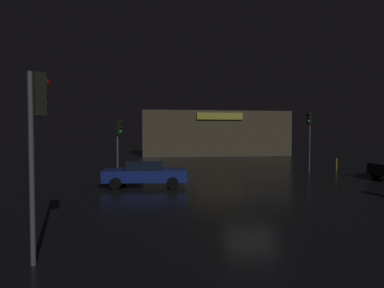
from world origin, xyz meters
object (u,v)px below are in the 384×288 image
(traffic_signal_cross_left, at_px, (309,126))
(store_building, at_px, (214,134))
(traffic_signal_opposite, at_px, (37,120))
(car_near, at_px, (145,173))
(traffic_signal_cross_right, at_px, (119,135))

(traffic_signal_cross_left, bearing_deg, store_building, 99.84)
(traffic_signal_opposite, distance_m, traffic_signal_cross_left, 20.49)
(traffic_signal_opposite, bearing_deg, traffic_signal_cross_left, 45.77)
(store_building, distance_m, car_near, 25.29)
(traffic_signal_opposite, height_order, traffic_signal_cross_right, traffic_signal_opposite)
(traffic_signal_opposite, xyz_separation_m, traffic_signal_cross_right, (0.43, 13.60, -0.41))
(store_building, distance_m, traffic_signal_cross_left, 19.30)
(traffic_signal_opposite, relative_size, traffic_signal_cross_left, 0.94)
(store_building, relative_size, car_near, 4.10)
(traffic_signal_cross_right, relative_size, car_near, 0.82)
(traffic_signal_cross_left, height_order, traffic_signal_cross_right, traffic_signal_cross_left)
(store_building, bearing_deg, traffic_signal_cross_right, -117.74)
(traffic_signal_opposite, bearing_deg, traffic_signal_cross_right, 88.18)
(traffic_signal_cross_left, height_order, car_near, traffic_signal_cross_left)
(store_building, height_order, traffic_signal_opposite, store_building)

